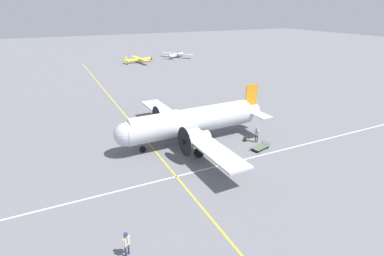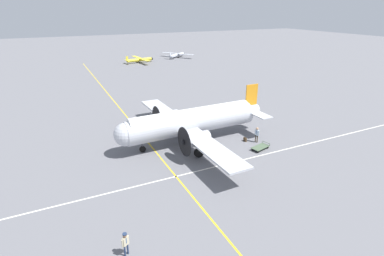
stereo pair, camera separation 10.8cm
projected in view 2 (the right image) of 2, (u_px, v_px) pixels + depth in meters
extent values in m
plane|color=slate|center=(192.00, 141.00, 34.95)|extent=(300.00, 300.00, 0.00)
cube|color=gold|center=(154.00, 149.00, 33.05)|extent=(120.00, 0.16, 0.01)
cube|color=silver|center=(220.00, 166.00, 29.64)|extent=(0.16, 120.00, 0.01)
cylinder|color=silver|center=(192.00, 122.00, 34.05)|extent=(3.03, 15.44, 2.62)
cylinder|color=white|center=(192.00, 116.00, 33.78)|extent=(2.22, 14.67, 1.83)
sphere|color=silver|center=(126.00, 134.00, 30.78)|extent=(2.49, 2.49, 2.49)
cylinder|color=silver|center=(247.00, 111.00, 37.26)|extent=(1.52, 3.04, 1.44)
cube|color=orange|center=(252.00, 96.00, 36.81)|extent=(0.18, 1.69, 3.01)
cube|color=silver|center=(249.00, 110.00, 37.37)|extent=(7.18, 1.69, 0.10)
cube|color=silver|center=(183.00, 127.00, 33.69)|extent=(22.36, 3.03, 0.20)
cylinder|color=silver|center=(197.00, 139.00, 30.45)|extent=(1.51, 2.66, 1.44)
cylinder|color=black|center=(184.00, 142.00, 29.84)|extent=(3.03, 0.12, 3.03)
sphere|color=black|center=(183.00, 142.00, 29.78)|extent=(0.50, 0.50, 0.50)
cylinder|color=silver|center=(168.00, 117.00, 36.70)|extent=(1.51, 2.66, 1.44)
cylinder|color=black|center=(157.00, 118.00, 36.08)|extent=(3.03, 0.12, 3.03)
sphere|color=black|center=(156.00, 119.00, 36.03)|extent=(0.50, 0.50, 0.50)
cylinder|color=#4C4C51|center=(199.00, 148.00, 30.96)|extent=(0.18, 0.18, 0.98)
cylinder|color=black|center=(199.00, 152.00, 31.14)|extent=(0.33, 1.11, 1.10)
cylinder|color=#4C4C51|center=(170.00, 124.00, 37.21)|extent=(0.18, 0.18, 0.98)
cylinder|color=black|center=(170.00, 128.00, 37.39)|extent=(0.33, 1.11, 1.10)
cylinder|color=#4C4C51|center=(142.00, 145.00, 32.11)|extent=(0.14, 0.14, 0.88)
cylinder|color=black|center=(143.00, 149.00, 32.27)|extent=(0.20, 0.70, 0.70)
cylinder|color=navy|center=(128.00, 249.00, 18.91)|extent=(0.12, 0.12, 0.80)
cylinder|color=navy|center=(125.00, 251.00, 18.74)|extent=(0.12, 0.12, 0.80)
cube|color=beige|center=(125.00, 241.00, 18.56)|extent=(0.34, 0.43, 0.60)
sphere|color=#8C6647|center=(125.00, 236.00, 18.40)|extent=(0.27, 0.27, 0.27)
cylinder|color=beige|center=(128.00, 239.00, 18.75)|extent=(0.09, 0.09, 0.57)
cylinder|color=beige|center=(122.00, 244.00, 18.40)|extent=(0.09, 0.09, 0.57)
cube|color=navy|center=(126.00, 241.00, 18.48)|extent=(0.03, 0.05, 0.39)
cylinder|color=navy|center=(125.00, 234.00, 18.35)|extent=(0.38, 0.38, 0.07)
cylinder|color=#473D2D|center=(257.00, 139.00, 34.55)|extent=(0.13, 0.13, 0.88)
cylinder|color=#473D2D|center=(256.00, 138.00, 34.73)|extent=(0.13, 0.13, 0.88)
cube|color=silver|center=(257.00, 133.00, 34.35)|extent=(0.45, 0.29, 0.66)
sphere|color=tan|center=(257.00, 129.00, 34.17)|extent=(0.29, 0.29, 0.29)
cylinder|color=silver|center=(259.00, 133.00, 34.17)|extent=(0.10, 0.10, 0.63)
cylinder|color=silver|center=(255.00, 132.00, 34.56)|extent=(0.10, 0.10, 0.63)
cube|color=navy|center=(256.00, 132.00, 34.26)|extent=(0.06, 0.02, 0.42)
cube|color=#47331E|center=(245.00, 139.00, 34.94)|extent=(0.48, 0.17, 0.45)
cube|color=#312315|center=(245.00, 137.00, 34.85)|extent=(0.17, 0.12, 0.02)
cube|color=#4C6047|center=(260.00, 147.00, 32.92)|extent=(1.56, 2.31, 0.04)
cube|color=#4C6047|center=(266.00, 142.00, 33.45)|extent=(1.03, 0.31, 0.04)
cylinder|color=#4C6047|center=(270.00, 145.00, 33.14)|extent=(0.04, 0.04, 0.22)
cylinder|color=#4C6047|center=(262.00, 142.00, 33.84)|extent=(0.04, 0.04, 0.22)
cylinder|color=black|center=(259.00, 152.00, 32.20)|extent=(0.13, 0.29, 0.28)
cylinder|color=black|center=(252.00, 149.00, 32.79)|extent=(0.13, 0.29, 0.28)
cylinder|color=black|center=(268.00, 147.00, 33.16)|extent=(0.13, 0.29, 0.28)
cylinder|color=black|center=(262.00, 145.00, 33.76)|extent=(0.13, 0.29, 0.28)
cylinder|color=yellow|center=(139.00, 60.00, 84.01)|extent=(1.74, 7.34, 0.89)
sphere|color=black|center=(152.00, 59.00, 85.90)|extent=(0.80, 0.80, 0.80)
cube|color=yellow|center=(140.00, 58.00, 84.06)|extent=(10.98, 2.40, 0.08)
cube|color=yellow|center=(127.00, 58.00, 81.97)|extent=(0.14, 0.65, 1.16)
cube|color=yellow|center=(127.00, 61.00, 82.18)|extent=(3.60, 0.98, 0.04)
cylinder|color=black|center=(148.00, 61.00, 85.54)|extent=(0.11, 0.29, 0.28)
cylinder|color=#4C4C51|center=(148.00, 61.00, 85.50)|extent=(0.06, 0.06, 0.21)
cylinder|color=black|center=(137.00, 62.00, 84.68)|extent=(0.11, 0.29, 0.28)
cylinder|color=#4C4C51|center=(137.00, 62.00, 84.64)|extent=(0.06, 0.06, 0.21)
cylinder|color=black|center=(139.00, 63.00, 83.42)|extent=(0.11, 0.29, 0.28)
cylinder|color=#4C4C51|center=(139.00, 62.00, 83.38)|extent=(0.06, 0.06, 0.21)
cylinder|color=#B7BCC6|center=(177.00, 55.00, 92.44)|extent=(4.97, 6.57, 0.90)
sphere|color=black|center=(183.00, 53.00, 95.56)|extent=(0.81, 0.81, 0.81)
cube|color=#B7BCC6|center=(177.00, 54.00, 92.62)|extent=(9.74, 7.29, 0.08)
cube|color=#B7BCC6|center=(170.00, 54.00, 89.25)|extent=(0.43, 0.57, 1.17)
cube|color=#B7BCC6|center=(170.00, 56.00, 89.47)|extent=(3.29, 2.54, 0.04)
cylinder|color=black|center=(181.00, 56.00, 94.82)|extent=(0.23, 0.28, 0.28)
cylinder|color=#4C4C51|center=(181.00, 56.00, 94.78)|extent=(0.06, 0.06, 0.21)
cylinder|color=black|center=(174.00, 57.00, 92.73)|extent=(0.23, 0.28, 0.28)
cylinder|color=#4C4C51|center=(174.00, 57.00, 92.69)|extent=(0.06, 0.06, 0.21)
cylinder|color=black|center=(178.00, 58.00, 91.99)|extent=(0.23, 0.28, 0.28)
cylinder|color=#4C4C51|center=(178.00, 57.00, 91.95)|extent=(0.06, 0.06, 0.21)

